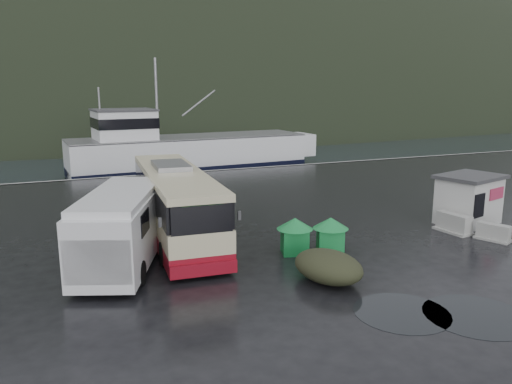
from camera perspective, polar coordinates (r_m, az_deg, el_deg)
name	(u,v)px	position (r m, az deg, el deg)	size (l,w,h in m)	color
ground	(291,253)	(19.73, 4.00, -7.01)	(160.00, 160.00, 0.00)	black
harbor_water	(85,114)	(127.10, -18.93, 8.43)	(300.00, 180.00, 0.02)	black
quay_edge	(173,173)	(38.15, -9.51, 2.13)	(160.00, 0.60, 1.50)	#999993
headland	(86,100)	(267.38, -18.88, 9.95)	(780.00, 540.00, 570.00)	black
coach_bus	(176,236)	(22.20, -9.08, -4.96)	(2.80, 11.02, 3.11)	beige
white_van	(124,265)	(19.13, -14.83, -8.02)	(2.27, 6.62, 2.77)	silver
waste_bin_left	(294,253)	(19.79, 4.41, -6.96)	(1.02, 1.02, 1.42)	#17823A
waste_bin_right	(330,252)	(20.05, 8.43, -6.80)	(1.01, 1.01, 1.41)	#17823A
dome_tent	(328,281)	(17.19, 8.20, -10.03)	(1.88, 2.63, 1.03)	#2A2D1B
ticket_kiosk	(467,223)	(25.99, 22.93, -3.27)	(2.99, 2.27, 2.34)	beige
jersey_barrier_a	(493,240)	(23.62, 25.42, -4.97)	(0.71, 1.41, 0.71)	#999993
jersey_barrier_b	(453,232)	(24.18, 21.60, -4.26)	(0.85, 1.69, 0.85)	#999993
fishing_trawler	(190,157)	(47.03, -7.55, 4.02)	(25.64, 5.62, 10.26)	silver
puddles	(441,314)	(15.66, 20.39, -12.94)	(4.70, 3.86, 0.01)	black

